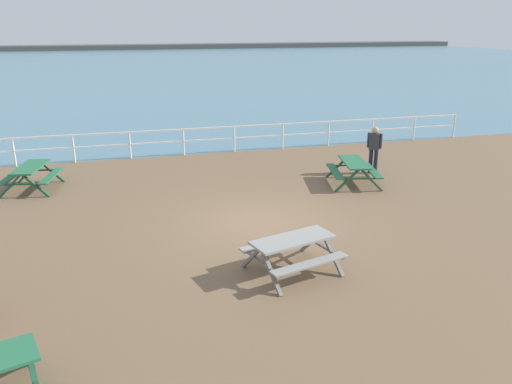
{
  "coord_description": "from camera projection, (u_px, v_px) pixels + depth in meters",
  "views": [
    {
      "loc": [
        -3.45,
        -12.11,
        5.09
      ],
      "look_at": [
        -0.1,
        0.17,
        0.8
      ],
      "focal_mm": 35.37,
      "sensor_mm": 36.0,
      "label": 1
    }
  ],
  "objects": [
    {
      "name": "distant_shoreline",
      "position": [
        131.0,
        49.0,
        101.08
      ],
      "size": [
        142.0,
        6.0,
        1.8
      ],
      "primitive_type": "cube",
      "color": "#4C4C47",
      "rests_on": "ground"
    },
    {
      "name": "ground_plane",
      "position": [
        261.0,
        225.0,
        13.59
      ],
      "size": [
        30.0,
        24.0,
        0.2
      ],
      "primitive_type": "cube",
      "color": "brown"
    },
    {
      "name": "picnic_table_far_left",
      "position": [
        354.0,
        167.0,
        16.55
      ],
      "size": [
        1.86,
        2.08,
        0.8
      ],
      "rotation": [
        0.0,
        0.0,
        1.36
      ],
      "color": "#286B47",
      "rests_on": "ground"
    },
    {
      "name": "picnic_table_far_right",
      "position": [
        293.0,
        247.0,
        10.67
      ],
      "size": [
        2.13,
        1.92,
        0.8
      ],
      "rotation": [
        0.0,
        0.0,
        0.27
      ],
      "color": "gray",
      "rests_on": "ground"
    },
    {
      "name": "visitor",
      "position": [
        374.0,
        147.0,
        17.69
      ],
      "size": [
        0.42,
        0.39,
        1.66
      ],
      "rotation": [
        0.0,
        0.0,
        3.98
      ],
      "color": "#1E2338",
      "rests_on": "ground"
    },
    {
      "name": "seaward_railing",
      "position": [
        209.0,
        135.0,
        20.4
      ],
      "size": [
        23.07,
        0.07,
        1.08
      ],
      "color": "white",
      "rests_on": "ground"
    },
    {
      "name": "sea_band",
      "position": [
        144.0,
        66.0,
        61.77
      ],
      "size": [
        142.0,
        90.0,
        0.01
      ],
      "primitive_type": "cube",
      "color": "teal",
      "rests_on": "ground"
    },
    {
      "name": "picnic_table_near_left",
      "position": [
        31.0,
        172.0,
        16.0
      ],
      "size": [
        1.84,
        2.06,
        0.8
      ],
      "rotation": [
        0.0,
        0.0,
        1.37
      ],
      "color": "#286B47",
      "rests_on": "ground"
    }
  ]
}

